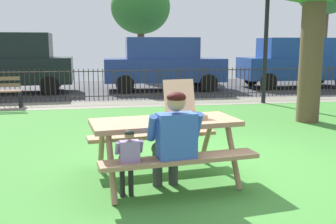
{
  "coord_description": "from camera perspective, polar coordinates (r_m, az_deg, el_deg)",
  "views": [
    {
      "loc": [
        -1.5,
        -5.06,
        1.69
      ],
      "look_at": [
        -0.56,
        0.18,
        0.75
      ],
      "focal_mm": 41.07,
      "sensor_mm": 36.0,
      "label": 1
    }
  ],
  "objects": [
    {
      "name": "child_at_table",
      "position": [
        4.17,
        -5.87,
        -6.71
      ],
      "size": [
        0.31,
        0.31,
        0.81
      ],
      "color": "#252525",
      "rests_on": "ground"
    },
    {
      "name": "street_asphalt",
      "position": [
        15.2,
        -4.39,
        3.56
      ],
      "size": [
        28.0,
        6.65,
        0.01
      ],
      "primitive_type": "cube",
      "color": "#38383D"
    },
    {
      "name": "picnic_table_foreground",
      "position": [
        4.77,
        -0.46,
        -3.22
      ],
      "size": [
        1.97,
        1.69,
        0.79
      ],
      "color": "#9F7658",
      "rests_on": "ground"
    },
    {
      "name": "cobblestone_walkway",
      "position": [
        11.24,
        -2.32,
        1.32
      ],
      "size": [
        28.0,
        1.4,
        0.01
      ],
      "primitive_type": "cube",
      "color": "gray"
    },
    {
      "name": "parked_car_far_left",
      "position": [
        14.59,
        -23.16,
        6.87
      ],
      "size": [
        4.65,
        2.07,
        2.08
      ],
      "color": "black",
      "rests_on": "ground"
    },
    {
      "name": "ground",
      "position": [
        6.77,
        3.02,
        -4.54
      ],
      "size": [
        28.0,
        10.64,
        0.02
      ],
      "primitive_type": "cube",
      "color": "#428737"
    },
    {
      "name": "far_tree_midleft",
      "position": [
        20.19,
        -4.1,
        15.2
      ],
      "size": [
        3.0,
        3.0,
        4.91
      ],
      "color": "brown",
      "rests_on": "ground"
    },
    {
      "name": "adult_at_table",
      "position": [
        4.28,
        0.84,
        -3.95
      ],
      "size": [
        0.63,
        0.62,
        1.19
      ],
      "color": "#373737",
      "rests_on": "ground"
    },
    {
      "name": "pizza_box_open",
      "position": [
        4.93,
        2.23,
        0.56
      ],
      "size": [
        0.5,
        0.55,
        0.47
      ],
      "color": "tan",
      "rests_on": "picnic_table_foreground"
    },
    {
      "name": "lamp_post_walkway",
      "position": [
        11.51,
        14.54,
        15.08
      ],
      "size": [
        0.28,
        0.28,
        4.61
      ],
      "color": "black",
      "rests_on": "ground"
    },
    {
      "name": "pizza_slice_on_table",
      "position": [
        4.58,
        -1.5,
        -1.48
      ],
      "size": [
        0.25,
        0.23,
        0.02
      ],
      "color": "#E9CF67",
      "rests_on": "picnic_table_foreground"
    },
    {
      "name": "parked_car_center",
      "position": [
        16.17,
        18.42,
        7.07
      ],
      "size": [
        4.46,
        2.04,
        1.94
      ],
      "color": "navy",
      "rests_on": "ground"
    },
    {
      "name": "iron_fence_streetside",
      "position": [
        11.86,
        -2.8,
        4.21
      ],
      "size": [
        23.44,
        0.03,
        0.97
      ],
      "color": "#2D2823",
      "rests_on": "ground"
    },
    {
      "name": "parked_car_left",
      "position": [
        14.42,
        -0.69,
        7.28
      ],
      "size": [
        4.45,
        2.02,
        1.94
      ],
      "color": "navy",
      "rests_on": "ground"
    }
  ]
}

